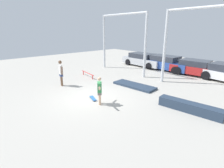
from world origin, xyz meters
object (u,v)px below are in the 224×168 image
object	(u,v)px
skateboard	(93,98)
grind_rail	(88,74)
parked_car_red	(196,68)
bystander	(61,72)
manual_pad	(134,85)
grind_box	(189,107)
skateboarder	(100,90)
parked_car_blue	(166,63)
parked_car_silver	(143,60)

from	to	relation	value
skateboard	grind_rail	bearing A→B (deg)	167.39
grind_rail	parked_car_red	xyz separation A→B (m)	(5.57, 7.27, 0.35)
skateboard	bystander	distance (m)	3.57
manual_pad	bystander	bearing A→B (deg)	-133.34
grind_rail	parked_car_red	bearing A→B (deg)	52.52
grind_box	manual_pad	xyz separation A→B (m)	(-4.29, 0.88, -0.16)
skateboarder	skateboard	distance (m)	1.08
grind_box	parked_car_red	distance (m)	7.71
grind_rail	parked_car_red	size ratio (longest dim) A/B	0.48
parked_car_blue	parked_car_red	bearing A→B (deg)	1.91
grind_rail	bystander	distance (m)	2.84
skateboard	parked_car_silver	size ratio (longest dim) A/B	0.18
skateboard	manual_pad	bearing A→B (deg)	107.44
skateboarder	bystander	world-z (taller)	bystander
grind_box	parked_car_silver	world-z (taller)	parked_car_silver
manual_pad	bystander	xyz separation A→B (m)	(-3.46, -3.66, 0.93)
bystander	manual_pad	bearing A→B (deg)	-126.74
grind_box	parked_car_blue	distance (m)	9.09
skateboard	parked_car_blue	size ratio (longest dim) A/B	0.17
parked_car_blue	bystander	world-z (taller)	bystander
manual_pad	grind_rail	world-z (taller)	grind_rail
skateboard	grind_box	xyz separation A→B (m)	(4.31, 2.59, 0.17)
skateboard	manual_pad	size ratio (longest dim) A/B	0.26
grind_rail	parked_car_blue	world-z (taller)	parked_car_blue
skateboard	grind_box	bearing A→B (deg)	48.70
parked_car_blue	bystander	xyz separation A→B (m)	(-1.99, -9.82, 0.35)
parked_car_silver	parked_car_red	size ratio (longest dim) A/B	1.08
skateboard	bystander	world-z (taller)	bystander
skateboarder	grind_rail	size ratio (longest dim) A/B	0.73
bystander	skateboarder	bearing A→B (deg)	-172.12
grind_rail	skateboarder	bearing A→B (deg)	-27.20
skateboard	bystander	bearing A→B (deg)	-158.95
bystander	grind_box	bearing A→B (deg)	-153.62
skateboard	grind_box	distance (m)	5.03
manual_pad	parked_car_red	bearing A→B (deg)	77.57
parked_car_blue	manual_pad	bearing A→B (deg)	-76.59
grind_box	skateboard	bearing A→B (deg)	-149.02
skateboard	grind_rail	xyz separation A→B (m)	(-4.18, 2.44, 0.22)
grind_rail	parked_car_silver	size ratio (longest dim) A/B	0.45
skateboarder	parked_car_blue	distance (m)	9.97
grind_box	grind_rail	distance (m)	8.49
grind_rail	parked_car_silver	bearing A→B (deg)	89.20
parked_car_blue	skateboard	bearing A→B (deg)	-81.41
grind_box	manual_pad	bearing A→B (deg)	168.46
grind_box	parked_car_red	size ratio (longest dim) A/B	0.69
skateboarder	parked_car_silver	size ratio (longest dim) A/B	0.33
bystander	grind_rail	bearing A→B (deg)	-67.81
grind_box	bystander	xyz separation A→B (m)	(-7.75, -2.79, 0.77)
manual_pad	bystander	size ratio (longest dim) A/B	1.70
grind_rail	grind_box	bearing A→B (deg)	0.97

